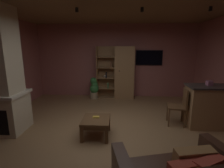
{
  "coord_description": "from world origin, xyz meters",
  "views": [
    {
      "loc": [
        0.22,
        -3.45,
        1.9
      ],
      "look_at": [
        0.0,
        0.4,
        1.05
      ],
      "focal_mm": 26.99,
      "sensor_mm": 36.0,
      "label": 1
    }
  ],
  "objects_px": {
    "potted_floor_plant": "(94,88)",
    "tissue_box": "(209,83)",
    "wall_mounted_tv": "(149,58)",
    "dining_chair": "(180,104)",
    "coffee_table": "(96,122)",
    "kitchen_bar_counter": "(218,106)",
    "bookshelf_cabinet": "(122,73)",
    "table_book_0": "(96,117)",
    "stone_fireplace": "(0,78)"
  },
  "relations": [
    {
      "from": "kitchen_bar_counter",
      "to": "potted_floor_plant",
      "type": "relative_size",
      "value": 1.85
    },
    {
      "from": "dining_chair",
      "to": "potted_floor_plant",
      "type": "height_order",
      "value": "dining_chair"
    },
    {
      "from": "coffee_table",
      "to": "potted_floor_plant",
      "type": "xyz_separation_m",
      "value": [
        -0.48,
        2.72,
        0.09
      ]
    },
    {
      "from": "bookshelf_cabinet",
      "to": "potted_floor_plant",
      "type": "xyz_separation_m",
      "value": [
        -1.03,
        -0.18,
        -0.55
      ]
    },
    {
      "from": "tissue_box",
      "to": "potted_floor_plant",
      "type": "xyz_separation_m",
      "value": [
        -3.08,
        2.06,
        -0.67
      ]
    },
    {
      "from": "potted_floor_plant",
      "to": "kitchen_bar_counter",
      "type": "bearing_deg",
      "value": -32.28
    },
    {
      "from": "tissue_box",
      "to": "coffee_table",
      "type": "relative_size",
      "value": 0.19
    },
    {
      "from": "stone_fireplace",
      "to": "bookshelf_cabinet",
      "type": "distance_m",
      "value": 3.85
    },
    {
      "from": "table_book_0",
      "to": "wall_mounted_tv",
      "type": "distance_m",
      "value": 3.59
    },
    {
      "from": "tissue_box",
      "to": "table_book_0",
      "type": "relative_size",
      "value": 0.86
    },
    {
      "from": "bookshelf_cabinet",
      "to": "coffee_table",
      "type": "bearing_deg",
      "value": -100.69
    },
    {
      "from": "kitchen_bar_counter",
      "to": "coffee_table",
      "type": "distance_m",
      "value": 2.92
    },
    {
      "from": "potted_floor_plant",
      "to": "tissue_box",
      "type": "bearing_deg",
      "value": -33.82
    },
    {
      "from": "bookshelf_cabinet",
      "to": "tissue_box",
      "type": "bearing_deg",
      "value": -47.59
    },
    {
      "from": "bookshelf_cabinet",
      "to": "wall_mounted_tv",
      "type": "distance_m",
      "value": 1.17
    },
    {
      "from": "stone_fireplace",
      "to": "wall_mounted_tv",
      "type": "relative_size",
      "value": 2.77
    },
    {
      "from": "kitchen_bar_counter",
      "to": "stone_fireplace",
      "type": "bearing_deg",
      "value": -174.46
    },
    {
      "from": "bookshelf_cabinet",
      "to": "potted_floor_plant",
      "type": "bearing_deg",
      "value": -170.08
    },
    {
      "from": "kitchen_bar_counter",
      "to": "potted_floor_plant",
      "type": "height_order",
      "value": "kitchen_bar_counter"
    },
    {
      "from": "dining_chair",
      "to": "potted_floor_plant",
      "type": "xyz_separation_m",
      "value": [
        -2.46,
        2.04,
        -0.12
      ]
    },
    {
      "from": "kitchen_bar_counter",
      "to": "wall_mounted_tv",
      "type": "bearing_deg",
      "value": 117.33
    },
    {
      "from": "kitchen_bar_counter",
      "to": "coffee_table",
      "type": "xyz_separation_m",
      "value": [
        -2.84,
        -0.62,
        -0.2
      ]
    },
    {
      "from": "tissue_box",
      "to": "stone_fireplace",
      "type": "bearing_deg",
      "value": -173.7
    },
    {
      "from": "coffee_table",
      "to": "potted_floor_plant",
      "type": "relative_size",
      "value": 0.77
    },
    {
      "from": "tissue_box",
      "to": "dining_chair",
      "type": "xyz_separation_m",
      "value": [
        -0.62,
        0.02,
        -0.54
      ]
    },
    {
      "from": "kitchen_bar_counter",
      "to": "coffee_table",
      "type": "height_order",
      "value": "kitchen_bar_counter"
    },
    {
      "from": "bookshelf_cabinet",
      "to": "table_book_0",
      "type": "height_order",
      "value": "bookshelf_cabinet"
    },
    {
      "from": "tissue_box",
      "to": "dining_chair",
      "type": "bearing_deg",
      "value": 178.02
    },
    {
      "from": "bookshelf_cabinet",
      "to": "wall_mounted_tv",
      "type": "relative_size",
      "value": 1.95
    },
    {
      "from": "dining_chair",
      "to": "coffee_table",
      "type": "bearing_deg",
      "value": -161.02
    },
    {
      "from": "stone_fireplace",
      "to": "tissue_box",
      "type": "height_order",
      "value": "stone_fireplace"
    },
    {
      "from": "bookshelf_cabinet",
      "to": "kitchen_bar_counter",
      "type": "relative_size",
      "value": 1.3
    },
    {
      "from": "bookshelf_cabinet",
      "to": "wall_mounted_tv",
      "type": "height_order",
      "value": "bookshelf_cabinet"
    },
    {
      "from": "dining_chair",
      "to": "wall_mounted_tv",
      "type": "xyz_separation_m",
      "value": [
        -0.42,
        2.43,
        0.98
      ]
    },
    {
      "from": "dining_chair",
      "to": "table_book_0",
      "type": "bearing_deg",
      "value": -162.87
    },
    {
      "from": "potted_floor_plant",
      "to": "wall_mounted_tv",
      "type": "relative_size",
      "value": 0.82
    },
    {
      "from": "kitchen_bar_counter",
      "to": "tissue_box",
      "type": "distance_m",
      "value": 0.62
    },
    {
      "from": "bookshelf_cabinet",
      "to": "table_book_0",
      "type": "relative_size",
      "value": 13.88
    },
    {
      "from": "kitchen_bar_counter",
      "to": "coffee_table",
      "type": "bearing_deg",
      "value": -167.73
    },
    {
      "from": "wall_mounted_tv",
      "to": "kitchen_bar_counter",
      "type": "bearing_deg",
      "value": -62.67
    },
    {
      "from": "stone_fireplace",
      "to": "dining_chair",
      "type": "bearing_deg",
      "value": 7.54
    },
    {
      "from": "coffee_table",
      "to": "wall_mounted_tv",
      "type": "relative_size",
      "value": 0.63
    },
    {
      "from": "stone_fireplace",
      "to": "kitchen_bar_counter",
      "type": "xyz_separation_m",
      "value": [
        4.96,
        0.48,
        -0.72
      ]
    },
    {
      "from": "kitchen_bar_counter",
      "to": "wall_mounted_tv",
      "type": "height_order",
      "value": "wall_mounted_tv"
    },
    {
      "from": "kitchen_bar_counter",
      "to": "dining_chair",
      "type": "height_order",
      "value": "kitchen_bar_counter"
    },
    {
      "from": "bookshelf_cabinet",
      "to": "coffee_table",
      "type": "height_order",
      "value": "bookshelf_cabinet"
    },
    {
      "from": "potted_floor_plant",
      "to": "wall_mounted_tv",
      "type": "xyz_separation_m",
      "value": [
        2.04,
        0.39,
        1.1
      ]
    },
    {
      "from": "tissue_box",
      "to": "table_book_0",
      "type": "height_order",
      "value": "tissue_box"
    },
    {
      "from": "kitchen_bar_counter",
      "to": "dining_chair",
      "type": "xyz_separation_m",
      "value": [
        -0.87,
        0.06,
        0.02
      ]
    },
    {
      "from": "stone_fireplace",
      "to": "tissue_box",
      "type": "xyz_separation_m",
      "value": [
        4.71,
        0.52,
        -0.16
      ]
    }
  ]
}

